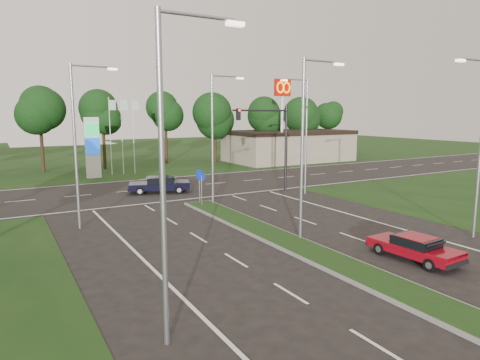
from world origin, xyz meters
TOP-DOWN VIEW (x-y plane):
  - ground at (0.00, 0.00)m, footprint 160.00×160.00m
  - verge_far at (0.00, 55.00)m, footprint 160.00×50.00m
  - cross_road at (0.00, 24.00)m, footprint 160.00×12.00m
  - median_kerb at (0.00, 4.00)m, footprint 2.00×26.00m
  - commercial_building at (22.00, 36.00)m, footprint 16.00×9.00m
  - streetlight_median_near at (1.00, 6.00)m, footprint 2.53×0.22m
  - streetlight_median_far at (1.00, 16.00)m, footprint 2.53×0.22m
  - streetlight_left_near at (-8.30, 0.00)m, footprint 2.53×0.22m
  - streetlight_left_far at (-8.30, 14.00)m, footprint 2.53×0.22m
  - streetlight_right_far at (8.80, 16.00)m, footprint 2.53×0.22m
  - streetlight_right_near at (8.80, 2.00)m, footprint 2.53×0.22m
  - traffic_signal at (7.19, 18.00)m, footprint 5.10×0.42m
  - median_signs at (0.00, 16.40)m, footprint 1.16×1.76m
  - gas_pylon at (-3.79, 33.05)m, footprint 5.80×1.26m
  - mcdonalds_sign at (18.00, 31.97)m, footprint 2.20×0.47m
  - treeline_far at (0.10, 39.93)m, footprint 6.00×6.00m
  - red_sedan at (3.36, 1.20)m, footprint 1.83×4.01m
  - navy_sedan at (-0.97, 22.15)m, footprint 5.13×3.36m

SIDE VIEW (x-z plane):
  - ground at x=0.00m, z-range 0.00..0.00m
  - verge_far at x=0.00m, z-range -0.01..0.01m
  - cross_road at x=0.00m, z-range -0.01..0.01m
  - median_kerb at x=0.00m, z-range 0.00..0.12m
  - red_sedan at x=3.36m, z-range 0.04..1.12m
  - navy_sedan at x=-0.97m, z-range 0.05..1.36m
  - median_signs at x=0.00m, z-range 0.52..2.90m
  - commercial_building at x=22.00m, z-range 0.00..4.00m
  - gas_pylon at x=-3.79m, z-range -0.80..7.20m
  - traffic_signal at x=7.19m, z-range 1.15..8.15m
  - streetlight_median_near at x=1.00m, z-range 0.58..9.58m
  - streetlight_median_far at x=1.00m, z-range 0.58..9.58m
  - streetlight_left_near at x=-8.30m, z-range 0.58..9.58m
  - streetlight_left_far at x=-8.30m, z-range 0.58..9.58m
  - streetlight_right_far at x=8.80m, z-range 0.58..9.58m
  - streetlight_right_near at x=8.80m, z-range 0.58..9.58m
  - treeline_far at x=0.10m, z-range 1.88..11.78m
  - mcdonalds_sign at x=18.00m, z-range 2.79..13.19m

